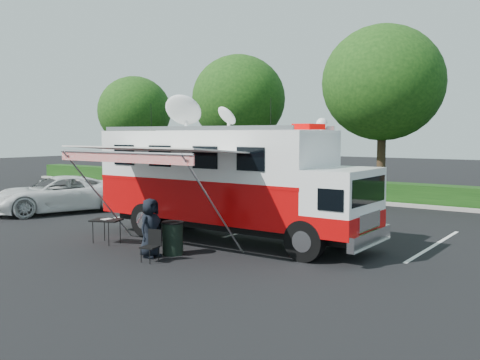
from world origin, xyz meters
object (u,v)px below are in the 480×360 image
(command_truck, at_px, (229,181))
(folding_table, at_px, (106,221))
(white_suv, at_px, (58,212))
(trash_bin, at_px, (173,238))

(command_truck, xyz_separation_m, folding_table, (-2.80, -2.59, -1.21))
(white_suv, bearing_deg, command_truck, 17.67)
(command_truck, bearing_deg, trash_bin, -91.93)
(folding_table, xyz_separation_m, trash_bin, (2.71, 0.06, -0.23))
(command_truck, bearing_deg, folding_table, -137.18)
(command_truck, relative_size, folding_table, 8.84)
(white_suv, xyz_separation_m, folding_table, (6.88, -3.17, 0.70))
(folding_table, bearing_deg, trash_bin, 1.28)
(white_suv, relative_size, trash_bin, 6.02)
(command_truck, relative_size, white_suv, 1.66)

